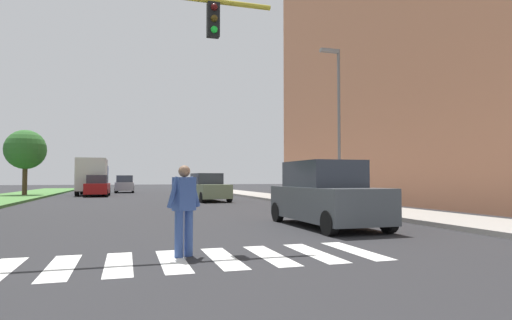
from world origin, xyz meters
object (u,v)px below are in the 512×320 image
Objects in this scene: street_lamp_right at (337,112)px; suv_crossing at (325,195)px; sedan_distant at (98,186)px; sedan_far_horizon at (125,185)px; tree_distant at (25,150)px; sedan_midblock at (207,188)px; truck_box_delivery at (93,176)px; pedestrian_performer at (184,206)px.

street_lamp_right is 8.41m from suv_crossing.
sedan_far_horizon reaches higher than sedan_distant.
tree_distant is at bearing -133.68° from sedan_far_horizon.
sedan_distant is at bearing -8.37° from tree_distant.
street_lamp_right is at bearing -61.36° from sedan_midblock.
truck_box_delivery reaches higher than suv_crossing.
truck_box_delivery is at bearing 107.16° from suv_crossing.
street_lamp_right reaches higher than tree_distant.
street_lamp_right is 24.63m from truck_box_delivery.
sedan_distant is at bearing -103.41° from sedan_far_horizon.
sedan_far_horizon is at bearing 46.32° from tree_distant.
suv_crossing is (4.72, 3.70, -0.00)m from pedestrian_performer.
tree_distant is 5.68m from truck_box_delivery.
tree_distant is 11.18m from sedan_far_horizon.
pedestrian_performer is at bearing -88.19° from sedan_far_horizon.
truck_box_delivery reaches higher than sedan_far_horizon.
sedan_midblock is 18.83m from sedan_far_horizon.
suv_crossing is at bearing -120.72° from street_lamp_right.
tree_distant is 0.68× the size of street_lamp_right.
truck_box_delivery reaches higher than pedestrian_performer.
tree_distant is at bearing 117.72° from suv_crossing.
street_lamp_right reaches higher than sedan_distant.
sedan_midblock is at bearing -39.49° from tree_distant.
suv_crossing reaches higher than sedan_midblock.
tree_distant is 25.57m from street_lamp_right.
street_lamp_right is at bearing -69.94° from sedan_far_horizon.
sedan_midblock is 1.12× the size of sedan_far_horizon.
tree_distant is 30.47m from pedestrian_performer.
suv_crossing is at bearing -62.28° from tree_distant.
sedan_midblock is at bearing 93.10° from suv_crossing.
pedestrian_performer is at bearing -141.91° from suv_crossing.
sedan_midblock is at bearing -53.23° from sedan_distant.
sedan_far_horizon is at bearing 100.05° from suv_crossing.
sedan_midblock is (12.53, -10.32, -2.86)m from tree_distant.
sedan_distant reaches higher than pedestrian_performer.
tree_distant is 16.48m from sedan_midblock.
pedestrian_performer is at bearing -83.52° from sedan_distant.
tree_distant reaches higher than sedan_far_horizon.
suv_crossing is 25.85m from sedan_distant.
sedan_midblock is at bearing -58.39° from truck_box_delivery.
truck_box_delivery is (-8.52, 27.59, 0.70)m from suv_crossing.
sedan_distant is (-11.80, 18.10, -3.81)m from street_lamp_right.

